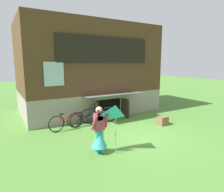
# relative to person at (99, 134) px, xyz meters

# --- Properties ---
(ground_plane) EXTENTS (60.00, 60.00, 0.00)m
(ground_plane) POSITION_rel_person_xyz_m (2.19, 0.55, -0.68)
(ground_plane) COLOR #4C7F33
(log_house) EXTENTS (7.91, 5.71, 5.25)m
(log_house) POSITION_rel_person_xyz_m (2.19, 5.84, 1.95)
(log_house) COLOR gray
(log_house) RESTS_ON ground_plane
(person) EXTENTS (0.61, 0.52, 1.61)m
(person) POSITION_rel_person_xyz_m (0.00, 0.00, 0.00)
(person) COLOR teal
(person) RESTS_ON ground_plane
(kite) EXTENTS (0.93, 0.86, 1.63)m
(kite) POSITION_rel_person_xyz_m (0.32, -0.50, 0.64)
(kite) COLOR #2DB2CC
(kite) RESTS_ON ground_plane
(bicycle_blue) EXTENTS (1.73, 0.57, 0.82)m
(bicycle_blue) POSITION_rel_person_xyz_m (1.49, 3.03, -0.28)
(bicycle_blue) COLOR black
(bicycle_blue) RESTS_ON ground_plane
(bicycle_black) EXTENTS (1.61, 0.18, 0.73)m
(bicycle_black) POSITION_rel_person_xyz_m (0.65, 2.93, -0.32)
(bicycle_black) COLOR black
(bicycle_black) RESTS_ON ground_plane
(bicycle_red) EXTENTS (1.74, 0.32, 0.80)m
(bicycle_red) POSITION_rel_person_xyz_m (-0.20, 2.85, -0.29)
(bicycle_red) COLOR black
(bicycle_red) RESTS_ON ground_plane
(wooden_crate) EXTENTS (0.44, 0.38, 0.42)m
(wooden_crate) POSITION_rel_person_xyz_m (4.04, 1.12, -0.46)
(wooden_crate) COLOR brown
(wooden_crate) RESTS_ON ground_plane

